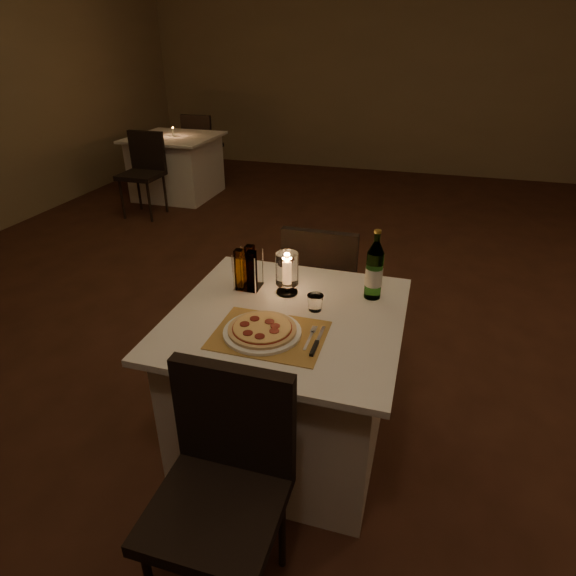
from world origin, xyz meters
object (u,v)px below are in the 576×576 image
(pizza, at_px, (262,329))
(main_table, at_px, (287,381))
(chair_far, at_px, (322,282))
(hurricane_candle, at_px, (287,270))
(water_bottle, at_px, (374,271))
(neighbor_table_left, at_px, (177,166))
(chair_near, at_px, (225,470))
(plate, at_px, (262,332))
(tumbler, at_px, (315,303))

(pizza, bearing_deg, main_table, 74.47)
(chair_far, xyz_separation_m, hurricane_candle, (-0.06, -0.52, 0.31))
(water_bottle, distance_m, hurricane_candle, 0.40)
(water_bottle, xyz_separation_m, neighbor_table_left, (-2.86, 3.37, -0.50))
(main_table, height_order, neighbor_table_left, same)
(chair_near, distance_m, pizza, 0.58)
(chair_far, distance_m, plate, 0.92)
(plate, relative_size, water_bottle, 0.97)
(chair_far, relative_size, neighbor_table_left, 0.90)
(plate, distance_m, water_bottle, 0.60)
(chair_near, height_order, hurricane_candle, hurricane_candle)
(hurricane_candle, bearing_deg, pizza, -89.20)
(chair_near, distance_m, neighbor_table_left, 5.03)
(neighbor_table_left, bearing_deg, chair_near, -59.93)
(chair_near, xyz_separation_m, pizza, (-0.05, 0.53, 0.22))
(chair_far, relative_size, pizza, 3.21)
(chair_far, height_order, hurricane_candle, hurricane_candle)
(chair_near, relative_size, plate, 2.81)
(water_bottle, xyz_separation_m, hurricane_candle, (-0.39, -0.08, -0.01))
(pizza, bearing_deg, tumbler, 57.62)
(pizza, xyz_separation_m, neighbor_table_left, (-2.47, 3.82, -0.39))
(tumbler, relative_size, neighbor_table_left, 0.07)
(main_table, height_order, hurricane_candle, hurricane_candle)
(chair_far, relative_size, water_bottle, 2.72)
(pizza, height_order, tumbler, tumbler)
(chair_near, height_order, chair_far, same)
(chair_far, bearing_deg, neighbor_table_left, 130.75)
(tumbler, height_order, neighbor_table_left, tumbler)
(plate, xyz_separation_m, water_bottle, (0.39, 0.45, 0.12))
(chair_near, relative_size, tumbler, 12.20)
(hurricane_candle, bearing_deg, main_table, -73.73)
(chair_far, xyz_separation_m, water_bottle, (0.34, -0.45, 0.32))
(chair_far, height_order, pizza, chair_far)
(water_bottle, bearing_deg, neighbor_table_left, 130.25)
(chair_near, xyz_separation_m, neighbor_table_left, (-2.52, 4.35, -0.18))
(plate, relative_size, pizza, 1.14)
(plate, bearing_deg, chair_near, -84.65)
(chair_near, distance_m, chair_far, 1.43)
(pizza, bearing_deg, chair_near, -84.64)
(plate, distance_m, neighbor_table_left, 4.56)
(main_table, bearing_deg, chair_near, -90.00)
(plate, height_order, water_bottle, water_bottle)
(pizza, xyz_separation_m, tumbler, (0.16, 0.25, 0.01))
(main_table, distance_m, hurricane_candle, 0.52)
(main_table, xyz_separation_m, neighbor_table_left, (-2.52, 3.64, 0.00))
(water_bottle, relative_size, neighbor_table_left, 0.33)
(neighbor_table_left, bearing_deg, chair_far, -49.25)
(tumbler, xyz_separation_m, neighbor_table_left, (-2.63, 3.57, -0.40))
(chair_far, xyz_separation_m, pizza, (-0.05, -0.89, 0.22))
(plate, distance_m, pizza, 0.02)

